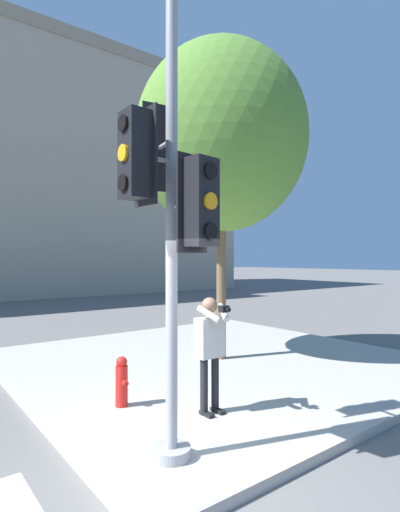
{
  "coord_description": "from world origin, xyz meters",
  "views": [
    {
      "loc": [
        -2.07,
        -3.22,
        2.29
      ],
      "look_at": [
        1.15,
        0.95,
        2.34
      ],
      "focal_mm": 28.0,
      "sensor_mm": 36.0,
      "label": 1
    }
  ],
  "objects": [
    {
      "name": "sidewalk_corner",
      "position": [
        3.5,
        3.5,
        0.06
      ],
      "size": [
        8.0,
        8.0,
        0.13
      ],
      "color": "#ADA89E",
      "rests_on": "ground_plane"
    },
    {
      "name": "street_tree",
      "position": [
        3.62,
        3.39,
        4.95
      ],
      "size": [
        3.75,
        3.75,
        6.89
      ],
      "color": "brown",
      "rests_on": "sidewalk_corner"
    },
    {
      "name": "building_right",
      "position": [
        10.75,
        26.73,
        8.14
      ],
      "size": [
        17.57,
        13.15,
        16.26
      ],
      "color": "tan",
      "rests_on": "ground_plane"
    },
    {
      "name": "traffic_signal_pole",
      "position": [
        0.27,
        0.42,
        2.95
      ],
      "size": [
        0.86,
        1.23,
        5.1
      ],
      "color": "#939399",
      "rests_on": "sidewalk_corner"
    },
    {
      "name": "fire_hydrant",
      "position": [
        0.61,
        2.15,
        0.49
      ],
      "size": [
        0.18,
        0.24,
        0.73
      ],
      "color": "red",
      "rests_on": "sidewalk_corner"
    },
    {
      "name": "ground_plane",
      "position": [
        0.0,
        0.0,
        0.0
      ],
      "size": [
        160.0,
        160.0,
        0.0
      ],
      "primitive_type": "plane",
      "color": "slate"
    },
    {
      "name": "person_photographer",
      "position": [
        1.48,
        1.14,
        1.11
      ],
      "size": [
        0.5,
        0.53,
        1.63
      ],
      "color": "black",
      "rests_on": "sidewalk_corner"
    }
  ]
}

